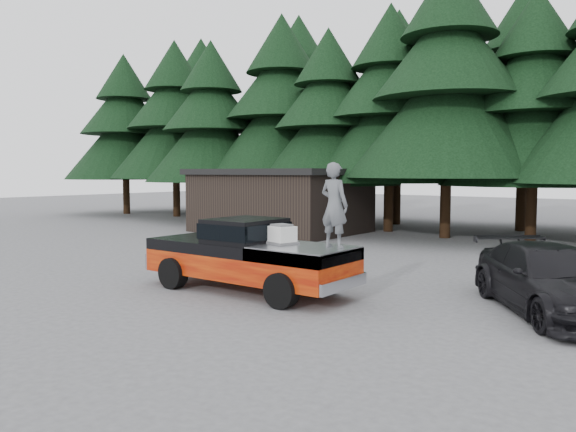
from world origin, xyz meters
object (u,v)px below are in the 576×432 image
Objects in this scene: utility_building at (281,200)px; air_compressor at (282,235)px; man_on_bed at (334,205)px; pickup_truck at (248,266)px; parked_car at (551,280)px.

air_compressor is at bearing -52.07° from utility_building.
pickup_truck is at bearing 11.42° from man_on_bed.
parked_car is at bearing -32.99° from utility_building.
utility_building reaches higher than pickup_truck.
pickup_truck is 9.52× the size of air_compressor.
parked_car is (5.86, 2.20, -0.79)m from air_compressor.
parked_car is 18.30m from utility_building.
air_compressor is 6.31m from parked_car.
pickup_truck is 2.94× the size of man_on_bed.
man_on_bed reaches higher than parked_car.
utility_building is at bearing 124.55° from pickup_truck.
pickup_truck is 3.01m from man_on_bed.
man_on_bed is at bearing -47.63° from utility_building.
parked_car is at bearing 18.47° from pickup_truck.
air_compressor is at bearing 163.82° from parked_car.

